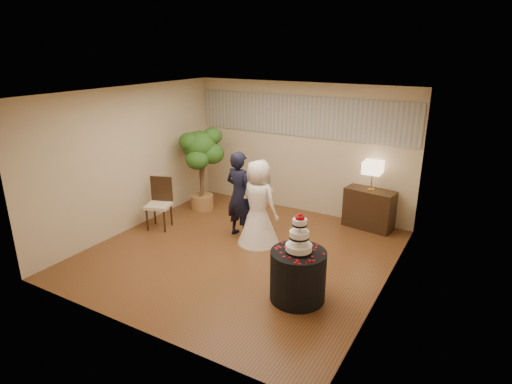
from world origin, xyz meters
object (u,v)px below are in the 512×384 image
Objects in this scene: table_lamp at (372,176)px; side_chair at (158,204)px; cake_table at (298,275)px; console at (369,209)px; wedding_cake at (299,233)px; groom at (239,195)px; ficus_tree at (201,169)px; bride at (258,202)px.

table_lamp reaches higher than side_chair.
side_chair is (-3.48, 0.95, 0.14)m from cake_table.
console is at bearing 86.96° from cake_table.
wedding_cake is 3.13m from console.
ficus_tree reaches higher than groom.
side_chair is (-2.06, -0.41, -0.28)m from bride.
ficus_tree is (-1.96, 0.89, 0.14)m from bride.
wedding_cake is at bearing 153.31° from groom.
bride is 2.74× the size of table_lamp.
cake_table is 4.11m from ficus_tree.
wedding_cake is 0.31× the size of ficus_tree.
console is (0.16, 3.06, -0.64)m from wedding_cake.
bride is 2.01m from cake_table.
side_chair is at bearing 21.49° from bride.
console is at bearing 11.49° from side_chair.
cake_table is 3.61m from side_chair.
bride is 1.98× the size of cake_table.
side_chair is (-1.60, -0.49, -0.33)m from groom.
bride is 1.64× the size of console.
ficus_tree is 1.83× the size of side_chair.
ficus_tree is (-1.50, 0.81, 0.10)m from groom.
bride is 1.99m from wedding_cake.
bride is (0.46, -0.08, -0.04)m from groom.
table_lamp is at bearing 86.96° from wedding_cake.
wedding_cake is at bearing 146.51° from bride.
groom is 1.71m from ficus_tree.
bride reaches higher than table_lamp.
side_chair is (-3.65, -2.11, 0.11)m from console.
wedding_cake is (1.42, -1.36, 0.25)m from bride.
wedding_cake is at bearing -33.84° from side_chair.
table_lamp is at bearing 86.96° from cake_table.
ficus_tree is at bearing -17.62° from groom.
cake_table is 0.67m from wedding_cake.
bride is at bearing -179.47° from groom.
console is at bearing -122.78° from bride.
side_chair is at bearing 27.93° from groom.
groom is 1.05× the size of bride.
groom is 1.70m from side_chair.
table_lamp is (0.00, 0.00, 0.69)m from console.
wedding_cake is 1.01× the size of table_lamp.
ficus_tree reaches higher than table_lamp.
groom reaches higher than wedding_cake.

